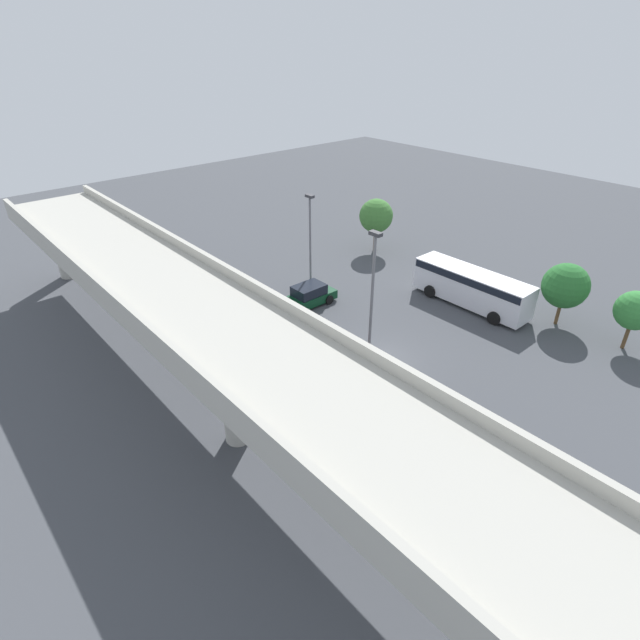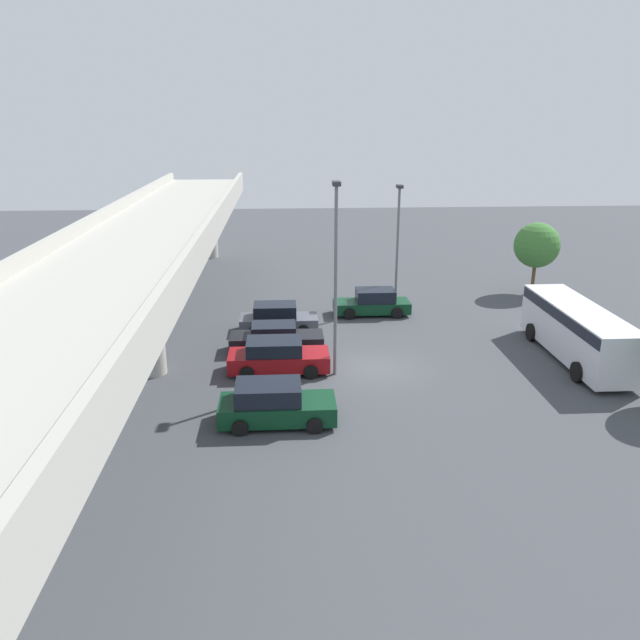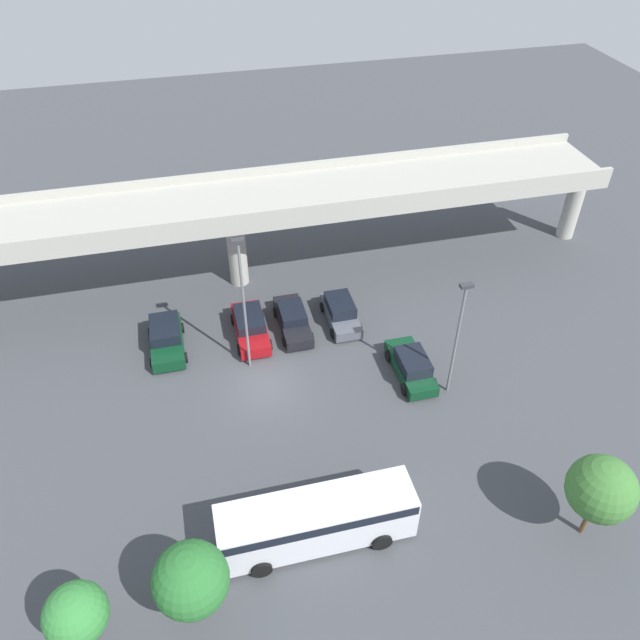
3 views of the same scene
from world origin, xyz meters
The scene contains 13 objects.
ground_plane centered at (0.00, 0.00, 0.00)m, with size 110.56×110.56×0.00m, color #424449.
highway_overpass centered at (0.00, 10.75, 5.94)m, with size 52.88×6.04×7.19m.
parked_car_0 centered at (-5.40, 4.88, 0.80)m, with size 2.22×4.65×1.70m.
parked_car_1 centered at (-0.14, 4.79, 0.77)m, with size 2.16×4.82×1.61m.
parked_car_2 centered at (2.64, 4.89, 0.68)m, with size 1.99×4.86×1.47m.
parked_car_3 centered at (5.83, 4.82, 0.75)m, with size 2.03×4.42×1.60m.
parked_car_4 centered at (8.60, -1.03, 0.75)m, with size 2.03×4.68×1.60m.
shuttle_bus centered at (0.61, -10.20, 1.63)m, with size 9.00×2.57×2.72m.
lamp_post_near_aisle centered at (-0.64, 2.07, 5.23)m, with size 0.70×0.35×9.06m.
lamp_post_mid_lot centered at (10.25, -2.75, 4.55)m, with size 0.70×0.35×7.74m.
tree_front_left centered at (-9.43, -12.69, 2.76)m, with size 2.50×2.50×4.02m.
tree_front_centre centered at (-5.04, -12.46, 2.95)m, with size 3.10×3.10×4.50m.
tree_front_right centered at (12.83, -12.80, 3.36)m, with size 3.07×3.07×4.91m.
Camera 3 is at (-2.99, -25.52, 26.61)m, focal length 35.00 mm.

